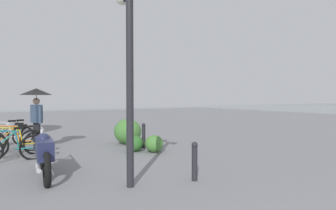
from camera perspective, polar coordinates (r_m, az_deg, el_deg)
The scene contains 13 objects.
lamppost at distance 5.15m, azimuth -8.29°, elevation 11.23°, with size 0.98×0.28×3.85m.
motorcycle at distance 6.46m, azimuth -25.27°, elevation -9.41°, with size 2.17×0.41×1.06m.
bicycle_teal at distance 8.29m, azimuth -30.82°, elevation -8.07°, with size 0.14×1.77×0.95m.
bicycle_yellow at distance 9.01m, azimuth -30.08°, elevation -7.30°, with size 0.18×1.77×0.95m.
bicycle_orange at distance 9.64m, azimuth -30.57°, elevation -6.73°, with size 0.20×1.77×0.95m.
bicycle_white at distance 10.89m, azimuth -31.63°, elevation -5.81°, with size 0.29×1.76×0.95m.
bicycle_silver at distance 11.07m, azimuth -30.27°, elevation -5.67°, with size 0.10×1.77×0.95m.
pedestrian at distance 9.86m, azimuth -26.62°, elevation 0.76°, with size 1.00×1.00×2.03m.
bollard_near at distance 5.59m, azimuth 5.77°, elevation -11.84°, with size 0.13×0.13×0.81m.
bollard_mid at distance 9.03m, azimuth -5.30°, elevation -6.51°, with size 0.13×0.13×0.85m.
shrub_round at distance 8.57m, azimuth -7.27°, elevation -8.21°, with size 0.61×0.55×0.52m.
shrub_wide at distance 8.39m, azimuth -3.02°, elevation -8.35°, with size 0.63×0.57×0.54m.
shrub_tall at distance 9.93m, azimuth -8.74°, elevation -5.66°, with size 1.09×0.98×0.93m.
Camera 1 is at (0.14, 2.88, 1.72)m, focal length 28.15 mm.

